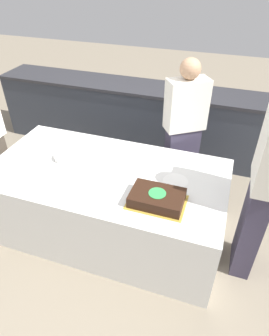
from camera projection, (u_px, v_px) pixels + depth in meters
name	position (u px, v px, depth m)	size (l,w,h in m)	color
ground_plane	(110.00, 228.00, 3.11)	(14.00, 14.00, 0.00)	gray
back_counter	(154.00, 120.00, 4.09)	(4.40, 0.58, 0.92)	#333842
dining_table	(108.00, 202.00, 2.90)	(2.15, 1.12, 0.73)	white
cake	(157.00, 198.00, 2.32)	(0.45, 0.31, 0.10)	gold
plate_stack	(65.00, 156.00, 2.83)	(0.21, 0.21, 0.05)	white
side_plate_near_cake	(176.00, 181.00, 2.57)	(0.22, 0.22, 0.00)	white
utensil_pile	(101.00, 204.00, 2.32)	(0.16, 0.12, 0.02)	white
person_cutting_cake	(183.00, 133.00, 3.09)	(0.44, 0.39, 1.57)	#383347
person_seated_right	(262.00, 190.00, 2.27)	(0.20, 0.42, 1.68)	#383347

